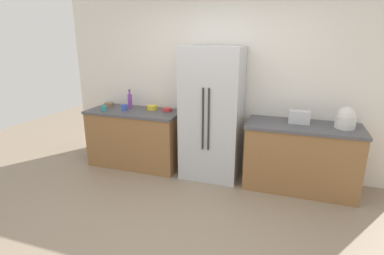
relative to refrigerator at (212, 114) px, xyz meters
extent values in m
plane|color=gray|center=(0.07, -1.44, -0.94)|extent=(10.23, 10.23, 0.00)
cube|color=silver|center=(0.07, 0.38, 0.49)|extent=(5.11, 0.10, 2.86)
cube|color=olive|center=(-1.25, 0.00, -0.51)|extent=(1.44, 0.65, 0.86)
cube|color=#4C4C51|center=(-1.25, 0.00, -0.06)|extent=(1.47, 0.68, 0.04)
cube|color=olive|center=(1.24, 0.00, -0.51)|extent=(1.43, 0.65, 0.86)
cube|color=#4C4C51|center=(1.24, 0.00, -0.06)|extent=(1.46, 0.68, 0.04)
cube|color=#B7BABF|center=(0.00, 0.00, 0.00)|extent=(0.83, 0.62, 1.88)
cylinder|color=#262628|center=(-0.04, -0.32, 0.00)|extent=(0.02, 0.02, 0.85)
cylinder|color=#262628|center=(0.04, -0.32, 0.00)|extent=(0.02, 0.02, 0.85)
cube|color=silver|center=(1.18, 0.06, 0.04)|extent=(0.27, 0.16, 0.17)
cylinder|color=silver|center=(1.72, 0.01, 0.04)|extent=(0.24, 0.24, 0.16)
sphere|color=silver|center=(1.72, 0.01, 0.12)|extent=(0.22, 0.22, 0.22)
cylinder|color=purple|center=(-1.41, 0.15, 0.06)|extent=(0.07, 0.07, 0.22)
cylinder|color=purple|center=(-1.41, 0.15, 0.20)|extent=(0.03, 0.03, 0.06)
cylinder|color=#333338|center=(-1.41, 0.15, 0.24)|extent=(0.04, 0.04, 0.02)
cylinder|color=teal|center=(-1.67, -0.19, 0.00)|extent=(0.08, 0.08, 0.09)
cylinder|color=blue|center=(-1.40, -0.04, 0.00)|extent=(0.09, 0.09, 0.09)
cylinder|color=yellow|center=(-1.02, 0.14, -0.01)|extent=(0.17, 0.17, 0.06)
cylinder|color=brown|center=(-1.76, 0.08, -0.01)|extent=(0.15, 0.15, 0.07)
cylinder|color=red|center=(-0.75, 0.12, -0.02)|extent=(0.15, 0.15, 0.05)
camera|label=1|loc=(1.09, -4.07, 1.06)|focal=28.38mm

